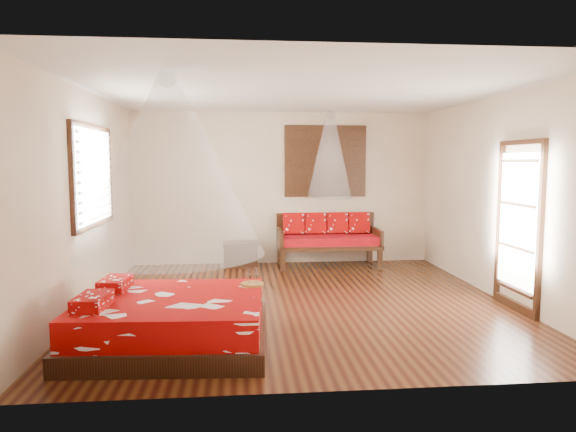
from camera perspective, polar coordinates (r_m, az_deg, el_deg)
The scene contains 10 objects.
room at distance 6.82m, azimuth 1.37°, elevation 1.94°, with size 5.54×5.54×2.84m.
bed at distance 5.54m, azimuth -12.82°, elevation -11.30°, with size 2.01×1.84×0.63m.
daybed at distance 9.37m, azimuth 4.44°, elevation -2.37°, with size 1.83×0.81×0.96m.
storage_chest at distance 9.35m, azimuth -5.23°, elevation -4.23°, with size 0.65×0.49×0.44m.
shutter_panel at distance 9.60m, azimuth 4.17°, elevation 6.09°, with size 1.52×0.06×1.32m.
window_left at distance 7.21m, azimuth -20.79°, elevation 4.16°, with size 0.10×1.74×1.34m.
glazed_door at distance 7.13m, azimuth 24.21°, elevation -1.08°, with size 0.08×1.02×2.16m.
wine_tray at distance 5.83m, azimuth -4.00°, elevation -7.17°, with size 0.26×0.26×0.21m.
mosquito_net_main at distance 5.29m, azimuth -13.06°, elevation 5.50°, with size 1.91×1.91×1.80m, color white.
mosquito_net_daybed at distance 9.14m, azimuth 4.66°, elevation 6.72°, with size 0.79×0.79×1.50m, color white.
Camera 1 is at (-0.80, -6.75, 1.88)m, focal length 32.00 mm.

